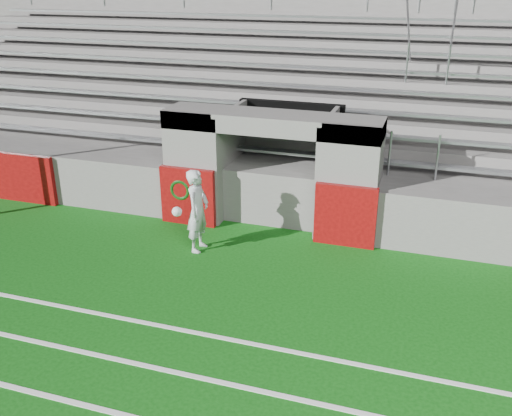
% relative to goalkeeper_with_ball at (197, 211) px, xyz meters
% --- Properties ---
extents(ground, '(90.00, 90.00, 0.00)m').
position_rel_goalkeeper_with_ball_xyz_m(ground, '(1.06, -1.80, -0.88)').
color(ground, '#0C490D').
rests_on(ground, ground).
extents(stadium_structure, '(26.00, 8.48, 5.42)m').
position_rel_goalkeeper_with_ball_xyz_m(stadium_structure, '(1.06, 6.17, 0.61)').
color(stadium_structure, '#5D5B58').
rests_on(stadium_structure, ground).
extents(goalkeeper_with_ball, '(0.68, 0.66, 1.76)m').
position_rel_goalkeeper_with_ball_xyz_m(goalkeeper_with_ball, '(0.00, 0.00, 0.00)').
color(goalkeeper_with_ball, silver).
rests_on(goalkeeper_with_ball, ground).
extents(hose_coil, '(0.51, 0.14, 0.54)m').
position_rel_goalkeeper_with_ball_xyz_m(hose_coil, '(-0.90, 1.13, -0.07)').
color(hose_coil, '#0D430F').
rests_on(hose_coil, ground).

